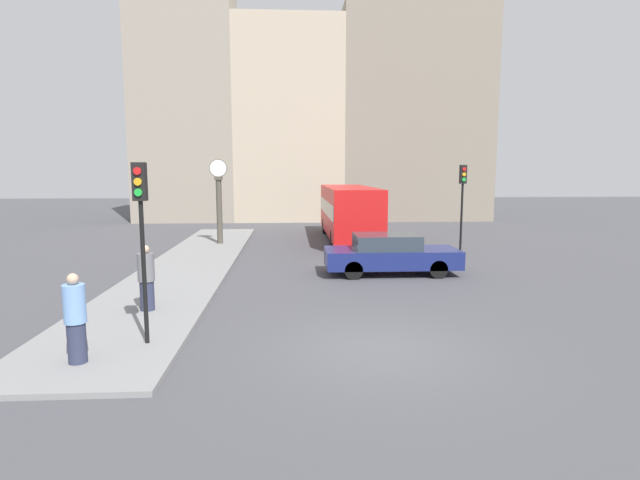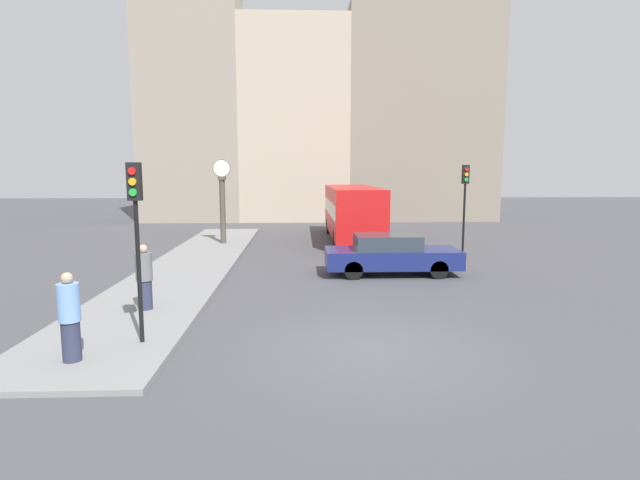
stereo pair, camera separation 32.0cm
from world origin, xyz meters
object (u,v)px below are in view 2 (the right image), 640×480
Objects in this scene: pedestrian_grey_jacket at (144,278)px; pedestrian_blue_stripe at (70,318)px; traffic_light_far at (465,192)px; sedan_car at (391,254)px; traffic_light_near at (136,215)px; bus_distant at (352,210)px; street_clock at (222,201)px.

pedestrian_blue_stripe is at bearing -94.67° from pedestrian_grey_jacket.
sedan_car is at bearing -141.55° from traffic_light_far.
traffic_light_far is 13.17m from pedestrian_grey_jacket.
pedestrian_blue_stripe is at bearing -132.49° from sedan_car.
pedestrian_blue_stripe is 1.00× the size of pedestrian_grey_jacket.
pedestrian_grey_jacket is at bearing -147.19° from sedan_car.
traffic_light_near is at bearing -74.68° from pedestrian_grey_jacket.
traffic_light_near is (-6.05, -16.12, 1.15)m from bus_distant.
sedan_car is 9.91m from traffic_light_near.
sedan_car is 10.30m from street_clock.
pedestrian_grey_jacket is (-10.72, -7.43, -1.85)m from traffic_light_far.
street_clock is 2.44× the size of pedestrian_blue_stripe.
bus_distant is at bearing 69.41° from traffic_light_near.
street_clock is at bearing 89.16° from pedestrian_grey_jacket.
pedestrian_blue_stripe reaches higher than pedestrian_grey_jacket.
bus_distant is 6.78m from street_clock.
traffic_light_far is 11.51m from street_clock.
traffic_light_near is (-6.52, -7.17, 2.04)m from sedan_car.
pedestrian_blue_stripe is (-0.47, -15.56, -1.26)m from street_clock.
traffic_light_far is at bearing 38.45° from sedan_car.
pedestrian_blue_stripe is at bearing -133.93° from traffic_light_near.
sedan_car is 4.93m from traffic_light_far.
street_clock is 2.45× the size of pedestrian_grey_jacket.
traffic_light_near is 14.13m from traffic_light_far.
traffic_light_near is at bearing 46.07° from pedestrian_blue_stripe.
traffic_light_near is 14.57m from street_clock.
traffic_light_far is 0.95× the size of street_clock.
street_clock is (-6.57, -1.57, 0.59)m from bus_distant.
pedestrian_blue_stripe is at bearing -91.71° from street_clock.
pedestrian_blue_stripe is (-11.01, -10.97, -1.84)m from traffic_light_far.
street_clock reaches higher than pedestrian_grey_jacket.
bus_distant is at bearing 13.44° from street_clock.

